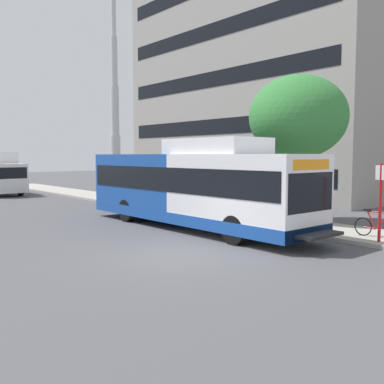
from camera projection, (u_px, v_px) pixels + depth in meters
name	position (u px, v px, depth m)	size (l,w,h in m)	color
ground_plane	(64.00, 224.00, 19.21)	(120.00, 120.00, 0.00)	#4C4C51
sidewalk_curb	(212.00, 213.00, 22.20)	(3.00, 56.00, 0.14)	#A8A399
transit_bus	(192.00, 187.00, 18.00)	(2.58, 12.25, 3.65)	white
bus_stop_sign_pole	(380.00, 197.00, 14.39)	(0.10, 0.36, 2.60)	red
bicycle_parked	(378.00, 226.00, 15.18)	(0.52, 1.76, 1.02)	black
street_tree_near_stop	(298.00, 117.00, 19.17)	(4.29, 4.29, 6.38)	#4C3823
lattice_comm_tower	(115.00, 113.00, 46.64)	(1.10, 1.10, 23.03)	#B7B7BC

